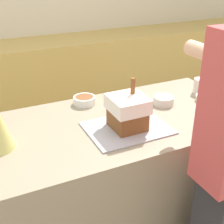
{
  "coord_description": "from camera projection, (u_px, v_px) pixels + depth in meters",
  "views": [
    {
      "loc": [
        -0.63,
        -1.4,
        1.72
      ],
      "look_at": [
        0.04,
        0.0,
        0.95
      ],
      "focal_mm": 50.0,
      "sensor_mm": 36.0,
      "label": 1
    }
  ],
  "objects": [
    {
      "name": "wall_back",
      "position": [
        22.0,
        3.0,
        3.28
      ],
      "size": [
        8.0,
        0.05,
        2.6
      ],
      "color": "beige",
      "rests_on": "ground_plane"
    },
    {
      "name": "back_cabinet_block",
      "position": [
        38.0,
        86.0,
        3.38
      ],
      "size": [
        6.0,
        0.6,
        0.95
      ],
      "color": "tan",
      "rests_on": "ground_plane"
    },
    {
      "name": "kitchen_island",
      "position": [
        106.0,
        186.0,
        1.95
      ],
      "size": [
        1.76,
        0.79,
        0.89
      ],
      "color": "gray",
      "rests_on": "ground_plane"
    },
    {
      "name": "baking_tray",
      "position": [
        127.0,
        128.0,
        1.69
      ],
      "size": [
        0.44,
        0.34,
        0.01
      ],
      "color": "#B2B2BC",
      "rests_on": "kitchen_island"
    },
    {
      "name": "gingerbread_house",
      "position": [
        128.0,
        111.0,
        1.64
      ],
      "size": [
        0.19,
        0.2,
        0.26
      ],
      "color": "brown",
      "rests_on": "baking_tray"
    },
    {
      "name": "candy_bowl_behind_tray",
      "position": [
        134.0,
        95.0,
        2.05
      ],
      "size": [
        0.11,
        0.11,
        0.04
      ],
      "color": "silver",
      "rests_on": "kitchen_island"
    },
    {
      "name": "candy_bowl_far_right",
      "position": [
        205.0,
        98.0,
        2.01
      ],
      "size": [
        0.12,
        0.12,
        0.04
      ],
      "color": "silver",
      "rests_on": "kitchen_island"
    },
    {
      "name": "candy_bowl_near_tray_left",
      "position": [
        84.0,
        100.0,
        1.96
      ],
      "size": [
        0.14,
        0.14,
        0.05
      ],
      "color": "white",
      "rests_on": "kitchen_island"
    },
    {
      "name": "candy_bowl_beside_tree",
      "position": [
        164.0,
        100.0,
        1.96
      ],
      "size": [
        0.13,
        0.13,
        0.05
      ],
      "color": "silver",
      "rests_on": "kitchen_island"
    },
    {
      "name": "mug",
      "position": [
        200.0,
        86.0,
        2.12
      ],
      "size": [
        0.08,
        0.08,
        0.1
      ],
      "color": "white",
      "rests_on": "kitchen_island"
    }
  ]
}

